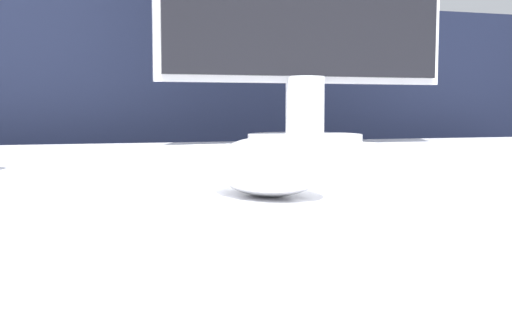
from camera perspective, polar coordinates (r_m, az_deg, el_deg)
partition_panel at (r=1.34m, az=-9.35°, el=-7.60°), size 5.00×0.03×1.05m
computer_mouse_near at (r=0.46m, az=1.08°, el=-0.60°), size 0.10×0.12×0.05m
keyboard at (r=0.66m, az=-3.17°, el=0.14°), size 0.43×0.19×0.02m
monitor at (r=1.10m, az=4.72°, el=14.20°), size 0.54×0.21×0.46m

